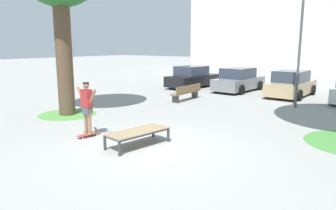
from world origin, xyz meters
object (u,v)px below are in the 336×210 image
object	(u,v)px
skate_box	(138,132)
car_tan	(291,85)
car_grey	(238,80)
car_black	(192,78)
skater	(87,104)
park_bench	(187,92)
skateboard	(88,134)
light_post	(301,25)

from	to	relation	value
skate_box	car_tan	distance (m)	12.11
car_grey	car_black	bearing A→B (deg)	-175.25
car_tan	skate_box	bearing A→B (deg)	-94.85
car_black	skate_box	bearing A→B (deg)	-64.82
skater	car_grey	size ratio (longest dim) A/B	0.39
car_black	park_bench	distance (m)	5.24
skateboard	park_bench	xyz separation A→B (m)	(-1.17, 7.63, 0.37)
car_black	park_bench	xyz separation A→B (m)	(2.52, -4.59, -0.24)
car_grey	light_post	distance (m)	6.44
car_grey	light_post	bearing A→B (deg)	-37.59
skateboard	skater	bearing A→B (deg)	87.03
skate_box	car_tan	world-z (taller)	car_tan
car_black	light_post	xyz separation A→B (m)	(7.78, -3.16, 3.13)
car_grey	car_tan	world-z (taller)	same
skate_box	car_grey	xyz separation A→B (m)	(-2.30, 12.23, 0.28)
skater	car_black	size ratio (longest dim) A/B	0.39
skateboard	skater	size ratio (longest dim) A/B	0.48
skate_box	car_black	size ratio (longest dim) A/B	0.46
skateboard	light_post	xyz separation A→B (m)	(4.08, 9.06, 3.75)
car_tan	light_post	bearing A→B (deg)	-70.83
car_grey	skate_box	bearing A→B (deg)	-79.35
skateboard	car_grey	size ratio (longest dim) A/B	0.19
skater	car_tan	world-z (taller)	skater
car_tan	car_grey	bearing A→B (deg)	177.19
park_bench	light_post	xyz separation A→B (m)	(5.26, 1.43, 3.38)
car_tan	light_post	world-z (taller)	light_post
skate_box	park_bench	xyz separation A→B (m)	(-3.10, 7.36, 0.03)
car_black	car_grey	distance (m)	3.33
skate_box	skater	world-z (taller)	skater
park_bench	car_tan	bearing A→B (deg)	48.78
skate_box	park_bench	distance (m)	7.99
car_black	light_post	bearing A→B (deg)	-22.08
car_black	car_grey	size ratio (longest dim) A/B	1.01
skater	park_bench	distance (m)	7.74
car_grey	car_tan	xyz separation A→B (m)	(3.32, -0.16, 0.00)
skater	light_post	distance (m)	10.31
skate_box	skateboard	bearing A→B (deg)	-172.20
car_grey	car_tan	distance (m)	3.33
skate_box	skater	xyz separation A→B (m)	(-1.92, -0.26, 0.66)
skateboard	skater	xyz separation A→B (m)	(0.00, 0.00, 0.99)
car_grey	park_bench	world-z (taller)	car_grey
skate_box	car_black	distance (m)	13.21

